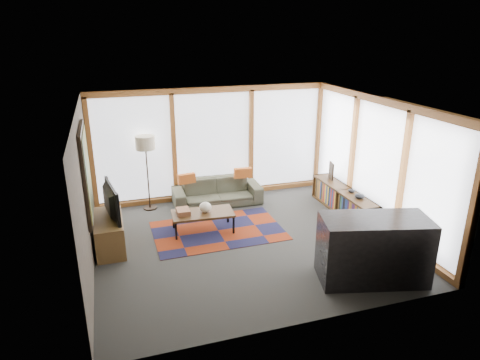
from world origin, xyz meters
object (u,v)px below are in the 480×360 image
object	(u,v)px
tv_console	(110,233)
television	(106,202)
bar_counter	(373,249)
floor_lamp	(148,173)
bookshelf	(343,201)
sofa	(217,192)
coffee_table	(203,222)

from	to	relation	value
tv_console	television	xyz separation A→B (m)	(0.00, 0.03, 0.60)
bar_counter	floor_lamp	bearing A→B (deg)	142.34
bookshelf	tv_console	world-z (taller)	tv_console
sofa	floor_lamp	bearing A→B (deg)	174.68
coffee_table	tv_console	world-z (taller)	tv_console
coffee_table	bar_counter	bearing A→B (deg)	-48.64
floor_lamp	television	bearing A→B (deg)	-119.18
bar_counter	bookshelf	bearing A→B (deg)	83.71
coffee_table	bookshelf	distance (m)	3.11
tv_console	bar_counter	bearing A→B (deg)	-30.45
floor_lamp	television	size ratio (longest dim) A/B	1.57
coffee_table	tv_console	size ratio (longest dim) A/B	1.01
sofa	bookshelf	xyz separation A→B (m)	(2.49, -1.32, -0.02)
floor_lamp	bar_counter	distance (m)	5.01
sofa	tv_console	size ratio (longest dim) A/B	1.68
tv_console	floor_lamp	bearing A→B (deg)	61.21
floor_lamp	tv_console	size ratio (longest dim) A/B	1.41
floor_lamp	television	distance (m)	1.82
bookshelf	bar_counter	xyz separation A→B (m)	(-0.92, -2.44, 0.26)
sofa	tv_console	distance (m)	2.79
sofa	tv_console	world-z (taller)	tv_console
coffee_table	bar_counter	size ratio (longest dim) A/B	0.72
floor_lamp	sofa	bearing A→B (deg)	-7.07
sofa	coffee_table	world-z (taller)	sofa
floor_lamp	bookshelf	xyz separation A→B (m)	(4.00, -1.51, -0.56)
coffee_table	television	xyz separation A→B (m)	(-1.77, -0.13, 0.70)
bookshelf	television	distance (m)	4.92
floor_lamp	bar_counter	xyz separation A→B (m)	(3.07, -3.94, -0.31)
coffee_table	television	size ratio (longest dim) A/B	1.13
coffee_table	television	distance (m)	1.91
bookshelf	tv_console	xyz separation A→B (m)	(-4.88, -0.11, 0.02)
bar_counter	coffee_table	bearing A→B (deg)	145.77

